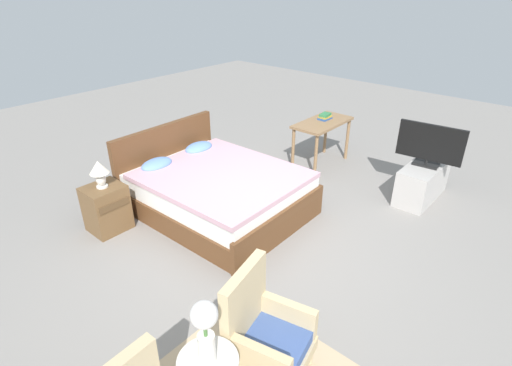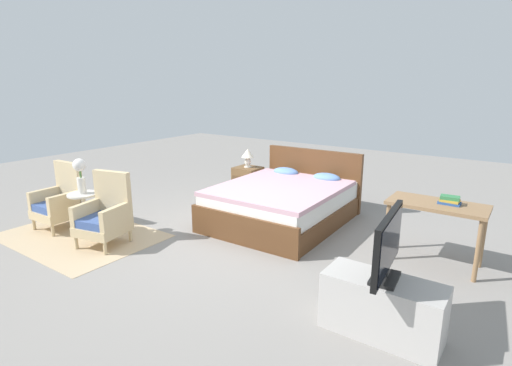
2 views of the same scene
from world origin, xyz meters
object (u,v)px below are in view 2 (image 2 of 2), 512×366
armchair_by_window_left (60,201)px  tv_flatscreen (388,246)px  table_lamp (248,155)px  flower_vase (80,172)px  nightstand (248,183)px  vanity_desk (437,212)px  book_stack (450,200)px  armchair_by_window_right (105,215)px  tv_stand (382,307)px  side_table (84,209)px  bed (284,203)px

armchair_by_window_left → tv_flatscreen: size_ratio=1.10×
table_lamp → flower_vase: bearing=-106.9°
nightstand → tv_flatscreen: bearing=-38.3°
nightstand → vanity_desk: 3.42m
table_lamp → book_stack: bearing=-14.2°
armchair_by_window_right → nightstand: armchair_by_window_right is taller
tv_stand → vanity_desk: size_ratio=0.92×
armchair_by_window_left → book_stack: 5.10m
flower_vase → side_table: bearing=90.0°
armchair_by_window_left → armchair_by_window_right: size_ratio=1.00×
armchair_by_window_right → nightstand: (0.29, 2.70, -0.10)m
bed → nightstand: (-1.15, 0.67, -0.01)m
armchair_by_window_left → table_lamp: armchair_by_window_left is taller
vanity_desk → armchair_by_window_left: bearing=-158.7°
bed → table_lamp: 1.42m
book_stack → tv_flatscreen: bearing=-95.2°
vanity_desk → bed: bearing=174.1°
tv_flatscreen → vanity_desk: (0.04, 1.66, -0.17)m
table_lamp → tv_stand: table_lamp is taller
armchair_by_window_right → vanity_desk: (3.57, 1.80, 0.24)m
flower_vase → armchair_by_window_right: bearing=-4.1°
armchair_by_window_left → vanity_desk: 4.97m
book_stack → bed: bearing=175.2°
armchair_by_window_left → side_table: bearing=3.8°
armchair_by_window_right → flower_vase: flower_vase is taller
book_stack → side_table: bearing=-156.8°
nightstand → tv_stand: nightstand is taller
flower_vase → tv_flatscreen: size_ratio=0.57×
bed → armchair_by_window_right: 2.49m
nightstand → flower_vase: bearing=-106.9°
armchair_by_window_right → book_stack: (3.68, 1.84, 0.39)m
armchair_by_window_right → book_stack: 4.13m
table_lamp → tv_flatscreen: bearing=-38.3°
table_lamp → bed: bearing=-30.2°
bed → table_lamp: (-1.15, 0.67, 0.49)m
bed → flower_vase: bearing=-134.6°
tv_flatscreen → table_lamp: bearing=141.7°
armchair_by_window_left → armchair_by_window_right: 1.06m
table_lamp → tv_flatscreen: (3.24, -2.56, 0.00)m
side_table → tv_flatscreen: (4.05, 0.10, 0.43)m
nightstand → tv_flatscreen: 4.16m
vanity_desk → book_stack: bearing=16.8°
tv_stand → book_stack: (0.16, 1.70, 0.52)m
armchair_by_window_right → tv_stand: armchair_by_window_right is taller
side_table → vanity_desk: vanity_desk is taller
flower_vase → vanity_desk: flower_vase is taller
bed → book_stack: (2.24, -0.19, 0.47)m
armchair_by_window_left → table_lamp: 3.04m
nightstand → book_stack: size_ratio=2.52×
armchair_by_window_right → tv_flatscreen: size_ratio=1.10×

